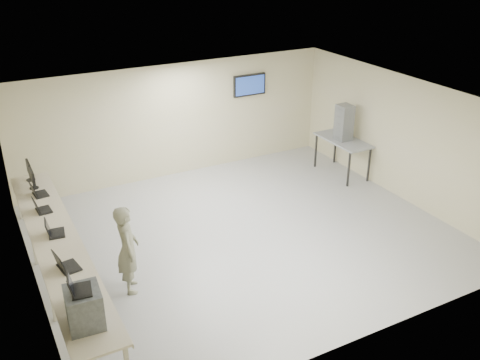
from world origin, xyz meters
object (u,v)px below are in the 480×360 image
workbench (58,244)px  soldier (128,249)px  side_table (343,142)px  equipment_box (84,308)px

workbench → soldier: bearing=-33.3°
soldier → side_table: soldier is taller
equipment_box → soldier: 2.03m
workbench → equipment_box: (-0.06, -2.35, 0.34)m
equipment_box → side_table: size_ratio=0.34×
workbench → equipment_box: 2.37m
equipment_box → soldier: soldier is taller
equipment_box → side_table: bearing=32.3°
side_table → soldier: bearing=-160.6°
workbench → side_table: (7.19, 1.52, 0.03)m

